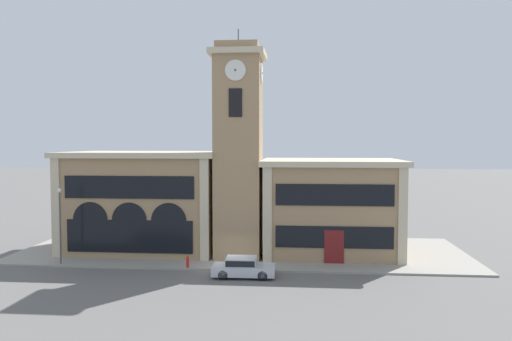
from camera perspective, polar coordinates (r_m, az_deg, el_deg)
The scene contains 8 objects.
ground_plane at distance 37.64m, azimuth -2.85°, elevation -11.45°, with size 300.00×300.00×0.00m, color #605E5B.
sidewalk_kerb at distance 44.16m, azimuth -1.61°, elevation -9.14°, with size 38.19×13.56×0.15m.
clock_tower at distance 40.85m, azimuth -2.01°, elevation 2.19°, with size 4.40×4.40×18.68m.
town_hall_left_wing at distance 45.53m, azimuth -12.44°, elevation -3.35°, with size 13.65×9.64×8.71m.
town_hall_right_wing at distance 43.55m, azimuth 8.55°, elevation -4.03°, with size 11.78×9.64×8.06m.
parked_car_near at distance 35.90m, azimuth -1.51°, elevation -10.95°, with size 4.46×1.95×1.41m.
street_lamp at distance 41.41m, azimuth -21.51°, elevation -4.69°, with size 0.36×0.36×5.87m.
fire_hydrant at distance 38.39m, azimuth -7.82°, elevation -10.30°, with size 0.22×0.22×0.87m.
Camera 1 is at (5.06, -36.06, 9.50)m, focal length 35.00 mm.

